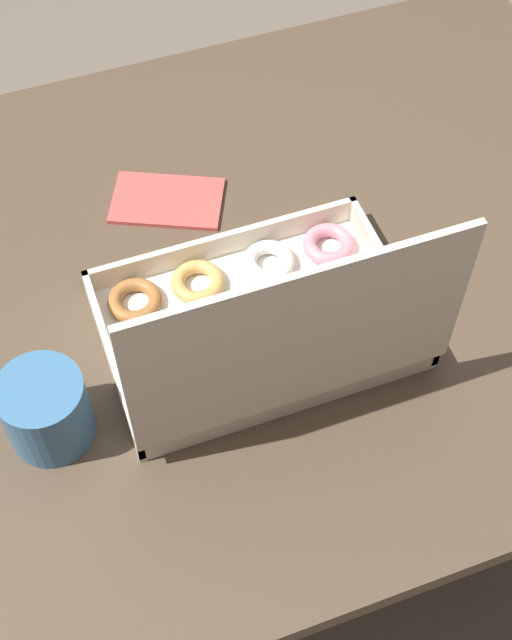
{
  "coord_description": "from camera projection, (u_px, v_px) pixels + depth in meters",
  "views": [
    {
      "loc": [
        0.25,
        0.66,
        1.62
      ],
      "look_at": [
        0.04,
        0.09,
        0.75
      ],
      "focal_mm": 50.0,
      "sensor_mm": 36.0,
      "label": 1
    }
  ],
  "objects": [
    {
      "name": "donut_box",
      "position": [
        266.0,
        327.0,
        1.02
      ],
      "size": [
        0.36,
        0.26,
        0.26
      ],
      "color": "silver",
      "rests_on": "dining_table"
    },
    {
      "name": "dining_table",
      "position": [
        260.0,
        312.0,
        1.21
      ],
      "size": [
        1.14,
        0.87,
        0.73
      ],
      "color": "#4C3D2D",
      "rests_on": "ground_plane"
    },
    {
      "name": "ground_plane",
      "position": [
        259.0,
        500.0,
        1.73
      ],
      "size": [
        8.0,
        8.0,
        0.0
      ],
      "primitive_type": "plane",
      "color": "#6B6054"
    },
    {
      "name": "paper_napkin",
      "position": [
        167.0,
        201.0,
        1.19
      ],
      "size": [
        0.17,
        0.14,
        0.01
      ],
      "color": "#CC4C47",
      "rests_on": "dining_table"
    },
    {
      "name": "coffee_mug",
      "position": [
        46.0,
        409.0,
        0.96
      ],
      "size": [
        0.1,
        0.1,
        0.09
      ],
      "color": "teal",
      "rests_on": "dining_table"
    }
  ]
}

